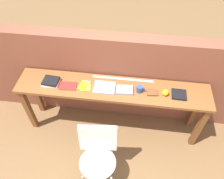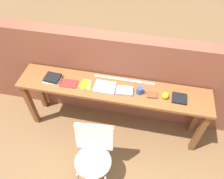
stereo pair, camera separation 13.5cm
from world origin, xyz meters
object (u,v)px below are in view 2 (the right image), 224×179
(pamphlet_pile_colourful, at_px, (86,84))
(sports_ball_small, at_px, (165,96))
(chair_white_moulded, at_px, (94,153))
(leather_journal_brown, at_px, (152,95))
(book_repair_rightmost, at_px, (179,98))
(mug, at_px, (140,91))
(book_open_centre, at_px, (105,87))
(book_stack_leftmost, at_px, (52,79))
(magazine_cycling, at_px, (69,84))

(pamphlet_pile_colourful, bearing_deg, sports_ball_small, -0.80)
(chair_white_moulded, height_order, sports_ball_small, sports_ball_small)
(leather_journal_brown, relative_size, book_repair_rightmost, 0.74)
(sports_ball_small, bearing_deg, mug, 177.40)
(book_open_centre, height_order, book_repair_rightmost, book_repair_rightmost)
(pamphlet_pile_colourful, distance_m, book_repair_rightmost, 1.18)
(book_stack_leftmost, relative_size, sports_ball_small, 2.69)
(magazine_cycling, bearing_deg, chair_white_moulded, -57.83)
(book_open_centre, xyz_separation_m, book_repair_rightmost, (0.93, -0.01, 0.01))
(chair_white_moulded, relative_size, sports_ball_small, 10.96)
(leather_journal_brown, bearing_deg, mug, 171.14)
(magazine_cycling, relative_size, pamphlet_pile_colourful, 1.14)
(book_open_centre, distance_m, mug, 0.45)
(chair_white_moulded, xyz_separation_m, book_repair_rightmost, (0.91, 0.73, 0.37))
(magazine_cycling, bearing_deg, book_stack_leftmost, 172.41)
(magazine_cycling, distance_m, pamphlet_pile_colourful, 0.22)
(book_stack_leftmost, xyz_separation_m, sports_ball_small, (1.46, -0.01, 0.01))
(mug, bearing_deg, book_open_centre, 179.56)
(chair_white_moulded, xyz_separation_m, sports_ball_small, (0.74, 0.72, 0.39))
(book_open_centre, bearing_deg, leather_journal_brown, -1.20)
(mug, relative_size, sports_ball_small, 1.35)
(pamphlet_pile_colourful, relative_size, book_open_centre, 0.69)
(book_open_centre, bearing_deg, magazine_cycling, -176.30)
(mug, bearing_deg, book_stack_leftmost, -179.67)
(book_stack_leftmost, bearing_deg, sports_ball_small, -0.31)
(leather_journal_brown, height_order, sports_ball_small, sports_ball_small)
(mug, distance_m, leather_journal_brown, 0.16)
(leather_journal_brown, bearing_deg, sports_ball_small, -7.10)
(book_open_centre, bearing_deg, chair_white_moulded, -88.33)
(pamphlet_pile_colourful, relative_size, sports_ball_small, 2.33)
(book_open_centre, bearing_deg, sports_ball_small, -1.30)
(leather_journal_brown, bearing_deg, book_repair_rightmost, -4.14)
(magazine_cycling, bearing_deg, sports_ball_small, -2.06)
(book_repair_rightmost, bearing_deg, chair_white_moulded, -139.32)
(book_stack_leftmost, xyz_separation_m, book_repair_rightmost, (1.63, 0.00, -0.01))
(book_stack_leftmost, distance_m, sports_ball_small, 1.46)
(book_stack_leftmost, relative_size, leather_journal_brown, 1.68)
(chair_white_moulded, xyz_separation_m, pamphlet_pile_colourful, (-0.27, 0.73, 0.36))
(chair_white_moulded, relative_size, book_repair_rightmost, 5.07)
(book_stack_leftmost, height_order, sports_ball_small, sports_ball_small)
(pamphlet_pile_colourful, relative_size, book_repair_rightmost, 1.08)
(chair_white_moulded, bearing_deg, sports_ball_small, 44.15)
(leather_journal_brown, bearing_deg, magazine_cycling, 175.51)
(mug, height_order, book_repair_rightmost, mug)
(magazine_cycling, bearing_deg, pamphlet_pile_colourful, 4.34)
(chair_white_moulded, bearing_deg, magazine_cycling, 124.80)
(mug, relative_size, book_repair_rightmost, 0.63)
(magazine_cycling, relative_size, book_repair_rightmost, 1.23)
(magazine_cycling, height_order, book_open_centre, book_open_centre)
(chair_white_moulded, distance_m, pamphlet_pile_colourful, 0.86)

